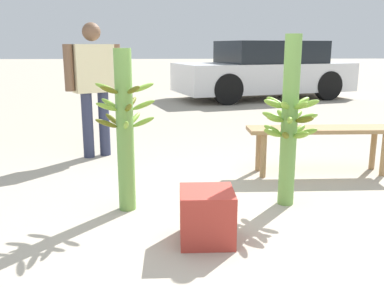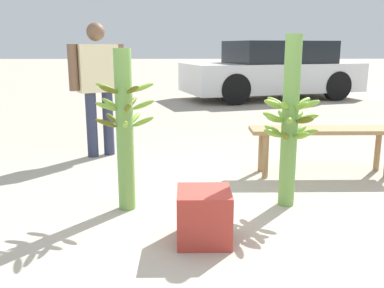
% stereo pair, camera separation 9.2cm
% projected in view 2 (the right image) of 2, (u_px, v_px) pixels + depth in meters
% --- Properties ---
extents(ground_plane, '(80.00, 80.00, 0.00)m').
position_uv_depth(ground_plane, '(216.00, 224.00, 3.20)').
color(ground_plane, '#A89E8C').
extents(banana_stalk_left, '(0.48, 0.49, 1.28)m').
position_uv_depth(banana_stalk_left, '(125.00, 127.00, 3.35)').
color(banana_stalk_left, '#6B9E47').
rests_on(banana_stalk_left, ground_plane).
extents(banana_stalk_center, '(0.47, 0.47, 1.39)m').
position_uv_depth(banana_stalk_center, '(290.00, 122.00, 3.43)').
color(banana_stalk_center, '#6B9E47').
rests_on(banana_stalk_center, ground_plane).
extents(vendor_person, '(0.64, 0.43, 1.56)m').
position_uv_depth(vendor_person, '(98.00, 79.00, 4.98)').
color(vendor_person, '#2D334C').
rests_on(vendor_person, ground_plane).
extents(market_bench, '(1.51, 0.34, 0.48)m').
position_uv_depth(market_bench, '(324.00, 136.00, 4.34)').
color(market_bench, '#99754C').
rests_on(market_bench, ground_plane).
extents(parked_car, '(4.63, 2.97, 1.41)m').
position_uv_depth(parked_car, '(273.00, 71.00, 10.59)').
color(parked_car, silver).
rests_on(parked_car, ground_plane).
extents(produce_crate, '(0.36, 0.36, 0.36)m').
position_uv_depth(produce_crate, '(204.00, 216.00, 2.88)').
color(produce_crate, '#B2382D').
rests_on(produce_crate, ground_plane).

